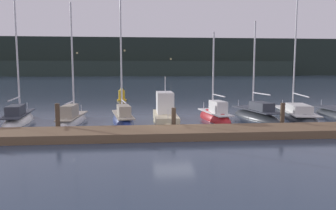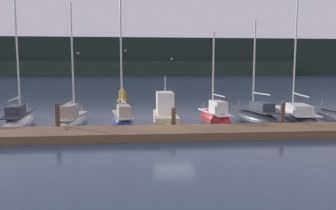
# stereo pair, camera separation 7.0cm
# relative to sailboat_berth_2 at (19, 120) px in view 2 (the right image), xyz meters

# --- Properties ---
(ground_plane) EXTENTS (400.00, 400.00, 0.00)m
(ground_plane) POSITION_rel_sailboat_berth_2_xyz_m (10.79, -4.27, -0.15)
(ground_plane) COLOR #2D3D51
(dock) EXTENTS (36.21, 2.80, 0.45)m
(dock) POSITION_rel_sailboat_berth_2_xyz_m (10.79, -5.84, 0.08)
(dock) COLOR brown
(dock) RESTS_ON ground
(mooring_pile_1) EXTENTS (0.28, 0.28, 1.80)m
(mooring_pile_1) POSITION_rel_sailboat_berth_2_xyz_m (3.75, -4.19, 0.75)
(mooring_pile_1) COLOR #4C3D2D
(mooring_pile_1) RESTS_ON ground
(mooring_pile_2) EXTENTS (0.28, 0.28, 1.46)m
(mooring_pile_2) POSITION_rel_sailboat_berth_2_xyz_m (10.79, -4.19, 0.58)
(mooring_pile_2) COLOR #4C3D2D
(mooring_pile_2) RESTS_ON ground
(mooring_pile_3) EXTENTS (0.28, 0.28, 1.69)m
(mooring_pile_3) POSITION_rel_sailboat_berth_2_xyz_m (17.83, -4.19, 0.70)
(mooring_pile_3) COLOR #4C3D2D
(mooring_pile_3) RESTS_ON ground
(sailboat_berth_2) EXTENTS (2.24, 6.47, 9.33)m
(sailboat_berth_2) POSITION_rel_sailboat_berth_2_xyz_m (0.00, 0.00, 0.00)
(sailboat_berth_2) COLOR white
(sailboat_berth_2) RESTS_ON ground
(sailboat_berth_3) EXTENTS (1.76, 5.88, 9.18)m
(sailboat_berth_3) POSITION_rel_sailboat_berth_2_xyz_m (3.87, -0.39, 0.02)
(sailboat_berth_3) COLOR white
(sailboat_berth_3) RESTS_ON ground
(sailboat_berth_4) EXTENTS (2.22, 5.95, 9.60)m
(sailboat_berth_4) POSITION_rel_sailboat_berth_2_xyz_m (7.50, -0.86, -0.01)
(sailboat_berth_4) COLOR navy
(sailboat_berth_4) RESTS_ON ground
(motorboat_berth_5) EXTENTS (1.76, 5.33, 3.97)m
(motorboat_berth_5) POSITION_rel_sailboat_berth_2_xyz_m (10.57, -0.61, 0.19)
(motorboat_berth_5) COLOR beige
(motorboat_berth_5) RESTS_ON ground
(sailboat_berth_6) EXTENTS (2.12, 5.50, 7.39)m
(sailboat_berth_6) POSITION_rel_sailboat_berth_2_xyz_m (14.36, -0.26, -0.01)
(sailboat_berth_6) COLOR red
(sailboat_berth_6) RESTS_ON ground
(sailboat_berth_7) EXTENTS (2.90, 6.41, 8.08)m
(sailboat_berth_7) POSITION_rel_sailboat_berth_2_xyz_m (17.80, 0.29, 0.00)
(sailboat_berth_7) COLOR #2D3338
(sailboat_berth_7) RESTS_ON ground
(sailboat_berth_8) EXTENTS (3.71, 8.63, 12.63)m
(sailboat_berth_8) POSITION_rel_sailboat_berth_2_xyz_m (21.16, 0.72, -0.03)
(sailboat_berth_8) COLOR #2D3338
(sailboat_berth_8) RESTS_ON ground
(channel_buoy) EXTENTS (1.13, 1.13, 1.85)m
(channel_buoy) POSITION_rel_sailboat_berth_2_xyz_m (6.71, 14.85, 0.53)
(channel_buoy) COLOR gold
(channel_buoy) RESTS_ON ground
(hillside_backdrop) EXTENTS (240.00, 23.00, 17.50)m
(hillside_backdrop) POSITION_rel_sailboat_berth_2_xyz_m (10.37, 134.04, 7.92)
(hillside_backdrop) COLOR #1E2823
(hillside_backdrop) RESTS_ON ground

